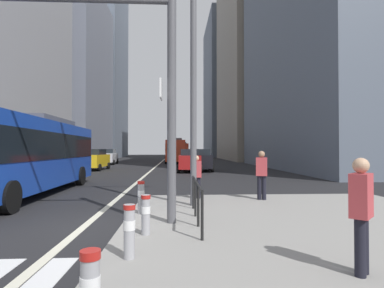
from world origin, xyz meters
The scene contains 24 objects.
ground_plane centered at (0.00, 20.00, 0.00)m, with size 160.00×160.00×0.00m, color black.
median_island centered at (5.50, -1.00, 0.07)m, with size 9.00×10.00×0.15m, color gray.
lane_centre_line centered at (0.00, 30.00, 0.01)m, with size 0.20×80.00×0.01m, color beige.
office_tower_left_mid centered at (-16.00, 44.07, 14.00)m, with size 11.44×18.04×28.00m, color slate.
office_tower_left_far centered at (-16.00, 65.92, 26.45)m, with size 10.56×18.07×52.91m, color slate.
office_tower_right_near centered at (17.00, 21.92, 15.88)m, with size 10.54×25.04×31.76m, color slate.
office_tower_right_mid centered at (17.00, 48.15, 21.71)m, with size 11.61×23.08×43.43m, color gray.
office_tower_right_far centered at (17.00, 73.44, 17.95)m, with size 13.14×22.57×35.90m, color slate.
city_bus_blue_oncoming centered at (-3.96, 5.11, 1.84)m, with size 2.88×11.42×3.40m.
city_bus_red_receding centered at (2.06, 35.94, 1.84)m, with size 2.82×11.29×3.40m.
city_bus_red_distant centered at (3.44, 59.56, 1.84)m, with size 2.73×11.25×3.40m.
car_oncoming_mid centered at (-5.29, 20.81, 0.99)m, with size 2.18×4.41×1.94m.
car_receding_near centered at (4.41, 18.85, 0.99)m, with size 2.13×4.09×1.94m.
car_receding_far centered at (3.44, 18.26, 0.99)m, with size 2.21×4.65×1.94m.
car_oncoming_far centered at (-6.40, 31.62, 0.99)m, with size 2.14×4.17×1.94m.
traffic_signal_gantry centered at (0.33, -0.49, 4.09)m, with size 5.64×0.65×6.00m.
street_lamp_post centered at (2.83, 1.78, 5.28)m, with size 5.50×0.32×8.00m.
bollard_left centered at (1.53, -2.89, 0.64)m, with size 0.20×0.20×0.88m.
bollard_right centered at (1.66, -1.49, 0.61)m, with size 0.20×0.20×0.83m.
bollard_back centered at (1.31, 0.63, 0.65)m, with size 0.20×0.20×0.90m.
pedestrian_railing centered at (2.80, -0.34, 0.84)m, with size 0.06×3.28×0.98m.
pedestrian_waiting centered at (3.01, 3.17, 1.00)m, with size 0.40×0.28×1.55m.
pedestrian_walking centered at (4.92, -3.71, 1.07)m, with size 0.44×0.44×1.66m.
pedestrian_far centered at (5.30, 2.76, 1.11)m, with size 0.44×0.35×1.72m.
Camera 1 is at (2.30, -7.95, 1.93)m, focal length 28.72 mm.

